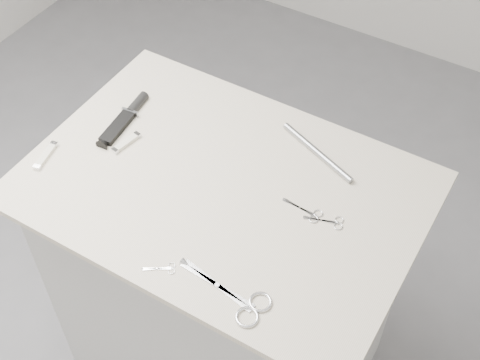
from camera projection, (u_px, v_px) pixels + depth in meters
The scene contains 11 objects.
ground at pixel (228, 355), 2.39m from camera, with size 4.00×4.00×0.01m, color slate.
plinth at pixel (226, 286), 2.04m from camera, with size 0.90×0.60×0.90m, color #BABAB8.
display_board at pixel (223, 188), 1.70m from camera, with size 1.00×0.70×0.02m, color beige.
large_shears at pixel (240, 301), 1.47m from camera, with size 0.23×0.10×0.01m.
embroidery_scissors_a at pixel (308, 212), 1.63m from camera, with size 0.11×0.05×0.00m.
embroidery_scissors_b at pixel (330, 222), 1.61m from camera, with size 0.10×0.05×0.00m.
tiny_scissors at pixel (163, 269), 1.52m from camera, with size 0.07×0.06×0.00m.
sheathed_knife at pixel (127, 116), 1.85m from camera, with size 0.05×0.21×0.03m.
pocket_knife_a at pixel (46, 155), 1.75m from camera, with size 0.04×0.10×0.01m.
pocket_knife_b at pixel (126, 143), 1.78m from camera, with size 0.04×0.09×0.01m.
metal_rail at pixel (317, 152), 1.76m from camera, with size 0.02×0.02×0.26m, color gray.
Camera 1 is at (0.61, -0.93, 2.20)m, focal length 50.00 mm.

